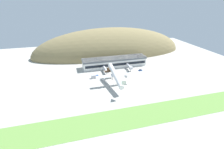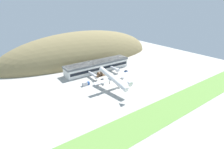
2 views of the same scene
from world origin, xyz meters
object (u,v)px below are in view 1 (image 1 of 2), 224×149
service_car_0 (140,70)px  service_car_2 (119,75)px  fuel_truck (95,77)px  jetway_1 (129,67)px  terminal_building (114,61)px  service_car_1 (112,75)px  jetway_0 (106,70)px  traffic_cone_0 (105,80)px  cargo_airplane (115,75)px

service_car_0 → service_car_2: service_car_2 is taller
service_car_2 → fuel_truck: (-25.30, 1.69, 1.00)m
jetway_1 → terminal_building: bearing=130.7°
service_car_1 → fuel_truck: fuel_truck is taller
terminal_building → fuel_truck: bearing=-137.6°
service_car_0 → service_car_2: 27.66m
service_car_1 → fuel_truck: 18.31m
terminal_building → service_car_0: (23.73, -20.72, -5.44)m
terminal_building → jetway_0: 22.14m
service_car_0 → terminal_building: bearing=138.9°
terminal_building → service_car_0: 31.97m
jetway_0 → traffic_cone_0: 18.22m
traffic_cone_0 → jetway_1: bearing=29.9°
cargo_airplane → service_car_1: (3.12, 21.20, -9.69)m
jetway_0 → service_car_2: 16.58m
jetway_1 → jetway_0: bearing=-177.1°
service_car_0 → traffic_cone_0: size_ratio=6.96×
service_car_0 → fuel_truck: bearing=-174.3°
traffic_cone_0 → service_car_0: bearing=16.6°
fuel_truck → terminal_building: bearing=42.4°
service_car_1 → traffic_cone_0: 12.64m
service_car_1 → fuel_truck: size_ratio=0.62×
cargo_airplane → fuel_truck: cargo_airplane is taller
jetway_0 → service_car_2: jetway_0 is taller
service_car_0 → service_car_1: bearing=-172.7°
jetway_1 → service_car_2: (-15.94, -12.62, -3.39)m
service_car_1 → cargo_airplane: bearing=-98.4°
jetway_0 → fuel_truck: (-13.59, -9.55, -2.39)m
service_car_1 → jetway_1: bearing=23.7°
jetway_1 → cargo_airplane: (-26.10, -31.28, 6.31)m
jetway_0 → service_car_0: 38.88m
terminal_building → service_car_1: (-10.08, -25.07, -5.42)m
service_car_2 → traffic_cone_0: 17.43m
terminal_building → service_car_2: 28.31m
jetway_0 → cargo_airplane: bearing=-87.0°
jetway_0 → cargo_airplane: size_ratio=0.35×
traffic_cone_0 → service_car_1: bearing=42.4°
service_car_2 → fuel_truck: bearing=176.2°
service_car_2 → jetway_0: bearing=136.2°
service_car_0 → service_car_2: bearing=-165.6°
jetway_0 → traffic_cone_0: jetway_0 is taller
service_car_1 → traffic_cone_0: bearing=-137.6°
service_car_0 → service_car_1: (-33.81, -4.35, 0.02)m
jetway_0 → service_car_0: bearing=-6.4°
terminal_building → cargo_airplane: size_ratio=1.58×
service_car_0 → fuel_truck: 52.35m
cargo_airplane → service_car_1: cargo_airplane is taller
service_car_1 → traffic_cone_0: size_ratio=7.64×
cargo_airplane → fuel_truck: (-15.14, 20.35, -8.70)m
jetway_1 → service_car_1: size_ratio=3.11×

